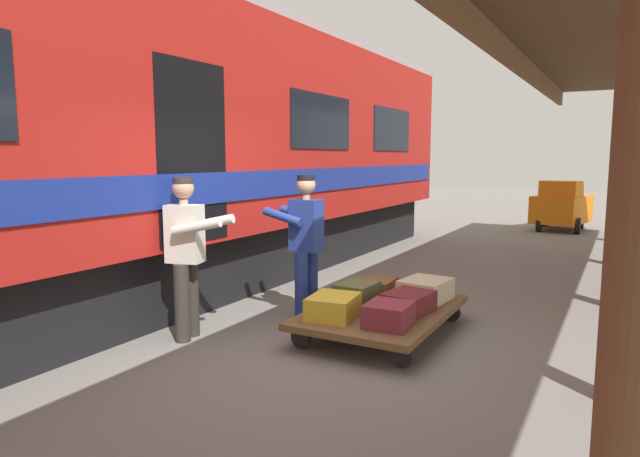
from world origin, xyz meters
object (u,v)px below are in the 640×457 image
(train_car, at_px, (100,144))
(suitcase_burgundy_valise, at_px, (389,315))
(suitcase_maroon_trunk, at_px, (409,302))
(suitcase_cream_canvas, at_px, (426,290))
(porter_in_overalls, at_px, (305,242))
(suitcase_olive_duffel, at_px, (357,294))
(baggage_tug, at_px, (561,206))
(luggage_cart, at_px, (382,312))
(porter_by_door, at_px, (187,252))
(suitcase_yellow_case, at_px, (333,307))
(suitcase_brown_leather, at_px, (377,286))

(train_car, distance_m, suitcase_burgundy_valise, 4.12)
(train_car, relative_size, suitcase_maroon_trunk, 33.13)
(suitcase_maroon_trunk, bearing_deg, suitcase_cream_canvas, -90.00)
(porter_in_overalls, bearing_deg, suitcase_olive_duffel, 173.22)
(suitcase_burgundy_valise, bearing_deg, baggage_tug, -92.57)
(train_car, xyz_separation_m, luggage_cart, (-3.47, -0.72, -1.82))
(suitcase_cream_canvas, distance_m, baggage_tug, 9.60)
(suitcase_burgundy_valise, bearing_deg, suitcase_olive_duffel, -42.72)
(porter_by_door, bearing_deg, suitcase_olive_duffel, -141.19)
(luggage_cart, distance_m, suitcase_maroon_trunk, 0.34)
(suitcase_yellow_case, xyz_separation_m, suitcase_brown_leather, (0.00, -1.11, -0.02))
(baggage_tug, bearing_deg, suitcase_brown_leather, 83.55)
(suitcase_olive_duffel, bearing_deg, suitcase_burgundy_valise, 137.28)
(porter_by_door, bearing_deg, suitcase_burgundy_valise, -163.95)
(porter_by_door, bearing_deg, suitcase_maroon_trunk, -150.58)
(suitcase_burgundy_valise, xyz_separation_m, suitcase_brown_leather, (0.60, -1.11, -0.02))
(luggage_cart, relative_size, suitcase_olive_duffel, 4.52)
(suitcase_yellow_case, relative_size, porter_in_overalls, 0.32)
(suitcase_maroon_trunk, bearing_deg, baggage_tug, -92.71)
(suitcase_yellow_case, xyz_separation_m, baggage_tug, (-1.08, -10.70, 0.23))
(suitcase_burgundy_valise, height_order, suitcase_brown_leather, suitcase_burgundy_valise)
(porter_by_door, xyz_separation_m, baggage_tug, (-2.50, -11.28, -0.30))
(porter_by_door, bearing_deg, luggage_cart, -146.46)
(suitcase_burgundy_valise, bearing_deg, porter_by_door, 16.05)
(suitcase_olive_duffel, relative_size, suitcase_brown_leather, 0.92)
(suitcase_olive_duffel, bearing_deg, suitcase_cream_canvas, -137.28)
(suitcase_maroon_trunk, relative_size, porter_by_door, 0.30)
(suitcase_olive_duffel, xyz_separation_m, porter_in_overalls, (0.72, -0.09, 0.52))
(suitcase_cream_canvas, relative_size, baggage_tug, 0.30)
(suitcase_olive_duffel, bearing_deg, porter_by_door, 38.81)
(suitcase_maroon_trunk, distance_m, porter_in_overalls, 1.43)
(luggage_cart, distance_m, suitcase_burgundy_valise, 0.65)
(suitcase_cream_canvas, height_order, suitcase_olive_duffel, suitcase_olive_duffel)
(suitcase_yellow_case, height_order, suitcase_brown_leather, suitcase_yellow_case)
(train_car, distance_m, suitcase_maroon_trunk, 4.18)
(luggage_cart, bearing_deg, suitcase_yellow_case, 61.57)
(porter_in_overalls, bearing_deg, suitcase_cream_canvas, -160.32)
(luggage_cart, xyz_separation_m, suitcase_yellow_case, (0.30, 0.56, 0.16))
(suitcase_yellow_case, distance_m, porter_by_door, 1.62)
(suitcase_brown_leather, bearing_deg, suitcase_yellow_case, 90.00)
(suitcase_cream_canvas, distance_m, porter_by_door, 2.69)
(suitcase_burgundy_valise, xyz_separation_m, suitcase_maroon_trunk, (0.00, -0.56, -0.01))
(train_car, distance_m, porter_in_overalls, 2.82)
(suitcase_yellow_case, bearing_deg, porter_by_door, 22.31)
(luggage_cart, distance_m, suitcase_brown_leather, 0.65)
(suitcase_yellow_case, xyz_separation_m, suitcase_burgundy_valise, (-0.60, 0.00, -0.00))
(suitcase_burgundy_valise, height_order, suitcase_maroon_trunk, suitcase_burgundy_valise)
(porter_by_door, bearing_deg, baggage_tug, -102.49)
(luggage_cart, distance_m, porter_in_overalls, 1.23)
(suitcase_cream_canvas, height_order, suitcase_maroon_trunk, suitcase_cream_canvas)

